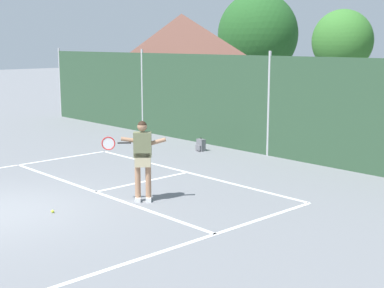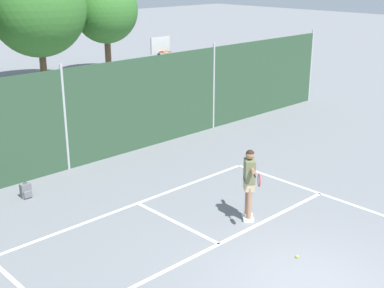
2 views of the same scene
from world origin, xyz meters
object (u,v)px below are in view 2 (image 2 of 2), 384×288
(tennis_player, at_px, (249,179))
(basketball_hoop, at_px, (160,70))
(tennis_ball, at_px, (297,256))
(backpack_grey, at_px, (26,191))

(tennis_player, bearing_deg, basketball_hoop, 64.74)
(tennis_player, height_order, tennis_ball, tennis_player)
(basketball_hoop, xyz_separation_m, tennis_player, (-3.55, -7.52, -1.20))
(basketball_hoop, distance_m, tennis_player, 8.40)
(basketball_hoop, xyz_separation_m, backpack_grey, (-6.95, -2.43, -2.12))
(tennis_player, relative_size, tennis_ball, 28.10)
(tennis_player, distance_m, backpack_grey, 6.19)
(basketball_hoop, bearing_deg, tennis_player, -115.26)
(basketball_hoop, height_order, tennis_ball, basketball_hoop)
(tennis_ball, relative_size, backpack_grey, 0.14)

